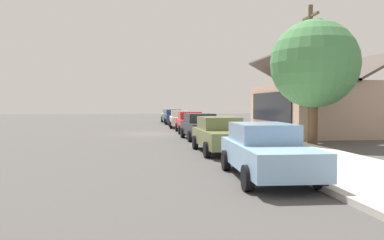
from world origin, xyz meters
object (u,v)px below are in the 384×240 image
Objects in this scene: utility_pole_wooden at (310,72)px; fire_hydrant_red at (265,145)px; car_skyblue at (266,150)px; car_cherry at (190,122)px; car_olive at (221,134)px; shade_tree at (314,64)px; car_seafoam at (169,115)px; car_charcoal at (201,126)px; car_navy at (174,117)px; traffic_light_main at (352,24)px; car_ivory at (180,119)px.

fire_hydrant_red is (4.42, -4.00, -3.43)m from utility_pole_wooden.
car_cherry is at bearing -177.74° from car_skyblue.
shade_tree is at bearing 113.68° from car_olive.
utility_pole_wooden reaches higher than car_skyblue.
car_seafoam is 24.34m from car_charcoal.
car_cherry is (12.73, 0.11, 0.00)m from car_navy.
car_skyblue is (12.37, -0.07, 0.00)m from car_charcoal.
car_charcoal is (18.48, 0.00, -0.00)m from car_navy.
shade_tree is 1.28× the size of traffic_light_main.
car_olive is at bearing -3.85° from car_charcoal.
car_skyblue is (30.85, -0.07, 0.00)m from car_navy.
fire_hydrant_red is (-4.43, 1.48, -0.32)m from car_skyblue.
car_navy is 26.47m from fire_hydrant_red.
shade_tree is at bearing 156.54° from traffic_light_main.
traffic_light_main reaches higher than car_charcoal.
car_olive is 7.12m from shade_tree.
utility_pole_wooden is at bearing 15.26° from car_navy.
traffic_light_main is at bearing 2.64° from car_seafoam.
car_navy is 1.06× the size of car_charcoal.
car_skyblue is at bearing 1.32° from car_navy.
traffic_light_main reaches higher than car_ivory.
car_olive is at bearing 1.16° from car_navy.
car_skyblue is at bearing 0.73° from car_cherry.
car_navy is 18.48m from car_charcoal.
car_olive is at bearing -135.59° from fire_hydrant_red.
car_cherry and car_charcoal have the same top height.
car_seafoam reaches higher than fire_hydrant_red.
utility_pole_wooden is at bearing 21.61° from car_ivory.
car_seafoam is at bearing -177.62° from car_navy.
car_olive is at bearing -176.67° from car_skyblue.
car_navy is 22.88m from utility_pole_wooden.
shade_tree reaches higher than traffic_light_main.
utility_pole_wooden is (27.86, 5.51, 3.11)m from car_seafoam.
car_seafoam and car_ivory have the same top height.
traffic_light_main is 0.69× the size of utility_pole_wooden.
car_seafoam is at bearing -168.82° from utility_pole_wooden.
car_cherry is at bearing -150.45° from shade_tree.
car_ivory and car_cherry have the same top height.
car_charcoal is (5.76, -0.10, -0.00)m from car_cherry.
traffic_light_main is (17.11, -0.25, 2.68)m from car_charcoal.
car_seafoam is at bearing 177.50° from car_charcoal.
car_charcoal and car_olive have the same top height.
shade_tree is at bearing 15.38° from car_navy.
car_seafoam is 0.70× the size of shade_tree.
car_navy is 23.23m from shade_tree.
shade_tree is at bearing 135.17° from fire_hydrant_red.
shade_tree is 9.39× the size of fire_hydrant_red.
fire_hydrant_red is at bearing -44.83° from shade_tree.
car_cherry is 0.65× the size of utility_pole_wooden.
utility_pole_wooden reaches higher than car_olive.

